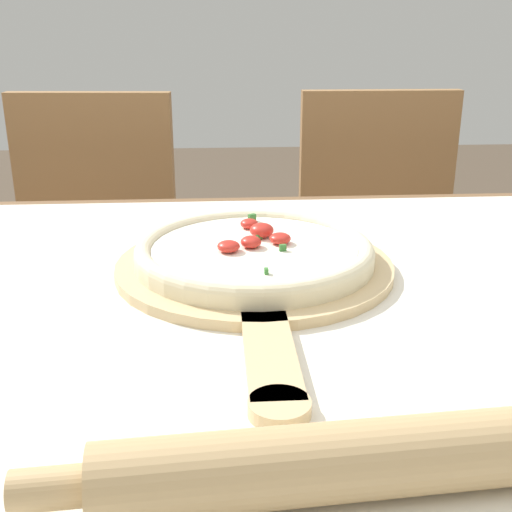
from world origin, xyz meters
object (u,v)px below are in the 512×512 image
(pizza, at_px, (254,251))
(pizza_peel, at_px, (255,272))
(chair_left, at_px, (92,259))
(rolling_pin, at_px, (349,461))
(chair_right, at_px, (381,252))

(pizza, bearing_deg, pizza_peel, -90.13)
(pizza_peel, xyz_separation_m, chair_left, (-0.34, 0.73, -0.25))
(pizza_peel, height_order, rolling_pin, rolling_pin)
(pizza_peel, bearing_deg, chair_right, 64.41)
(pizza_peel, relative_size, chair_right, 0.56)
(pizza, relative_size, rolling_pin, 0.70)
(pizza_peel, distance_m, pizza, 0.03)
(rolling_pin, bearing_deg, chair_left, 108.62)
(pizza, xyz_separation_m, chair_left, (-0.34, 0.71, -0.27))
(pizza, distance_m, chair_left, 0.83)
(pizza_peel, relative_size, chair_left, 0.56)
(rolling_pin, xyz_separation_m, chair_right, (0.32, 1.11, -0.27))
(rolling_pin, height_order, chair_right, chair_right)
(chair_left, bearing_deg, pizza_peel, -61.25)
(pizza, height_order, chair_left, chair_left)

